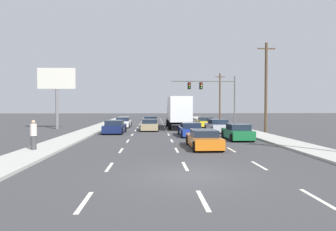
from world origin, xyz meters
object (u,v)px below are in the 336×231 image
Objects in this scene: car_gray at (151,122)px; car_blue at (190,130)px; car_tan at (150,125)px; car_silver at (217,126)px; car_green at (237,132)px; box_truck at (178,111)px; pedestrian_near_corner at (34,135)px; car_orange at (204,139)px; traffic_signal_mast at (208,89)px; car_white at (123,123)px; utility_pole_far at (220,96)px; roadside_billboard at (57,85)px; car_yellow at (205,122)px; car_navy at (115,127)px; utility_pole_mid at (266,86)px.

car_gray is 0.95× the size of car_blue.
car_gray is 0.93× the size of car_tan.
car_gray reaches higher than car_silver.
car_green is (7.09, -9.52, 0.01)m from car_tan.
car_gray is at bearing 135.33° from box_truck.
car_green is 14.95m from pedestrian_near_corner.
car_orange is (0.27, -16.93, -1.58)m from box_truck.
traffic_signal_mast is (8.02, 2.65, 4.38)m from car_gray.
car_white is at bearing -160.26° from car_gray.
roadside_billboard is (-22.98, -17.81, 0.73)m from utility_pole_far.
car_yellow is (3.61, 2.32, -1.56)m from box_truck.
car_navy is 13.42m from car_yellow.
car_orange is at bearing -69.66° from car_white.
car_green is at bearing -99.68° from utility_pole_far.
car_silver is 0.52× the size of traffic_signal_mast.
roadside_billboard is (-10.83, -3.72, 4.46)m from car_gray.
car_tan is 7.29m from car_blue.
utility_pole_mid is at bearing -13.75° from car_tan.
car_silver is (3.39, 11.75, 0.06)m from car_orange.
pedestrian_near_corner is at bearing -121.45° from traffic_signal_mast.
car_tan is at bearing -139.00° from box_truck.
utility_pole_mid is (8.48, -5.81, 2.55)m from box_truck.
pedestrian_near_corner is at bearing -105.17° from car_navy.
car_blue is 9.75m from utility_pole_mid.
car_orange is 5.69m from car_green.
car_gray is 1.01× the size of car_yellow.
roadside_billboard reaches higher than car_yellow.
car_green is (3.47, 4.51, 0.04)m from car_orange.
car_silver is 18.90m from pedestrian_near_corner.
utility_pole_mid is 23.27m from roadside_billboard.
car_white is 0.91× the size of car_blue.
roadside_billboard is (-17.81, 4.75, 4.45)m from car_silver.
car_yellow is 0.46× the size of utility_pole_mid.
car_navy is (-0.03, -8.20, 0.00)m from car_white.
car_gray is at bearing 100.08° from car_orange.
car_gray is 0.47× the size of utility_pole_mid.
car_silver is at bearing -50.50° from car_gray.
box_truck is 8.09m from traffic_signal_mast.
car_navy reaches higher than car_white.
car_silver is (6.98, -8.47, 0.01)m from car_gray.
car_navy is 9.30m from box_truck.
car_green is at bearing -92.98° from traffic_signal_mast.
car_orange is (3.59, -20.22, -0.05)m from car_gray.
box_truck reaches higher than car_yellow.
car_navy is at bearing -140.83° from car_yellow.
car_silver is at bearing 5.33° from car_navy.
roadside_billboard is (-14.15, -0.43, 2.93)m from box_truck.
utility_pole_mid is (15.28, 0.35, 4.09)m from car_navy.
car_blue is 1.12× the size of car_green.
utility_pole_mid is at bearing -7.38° from car_silver.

